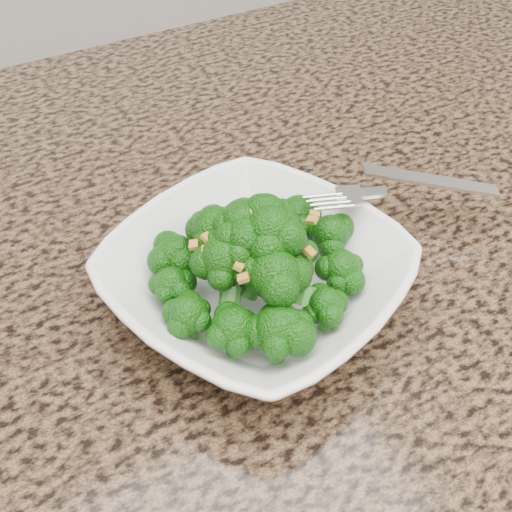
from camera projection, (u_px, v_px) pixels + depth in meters
granite_counter at (232, 371)px, 0.47m from camera, size 1.64×1.04×0.03m
bowl at (256, 279)px, 0.49m from camera, size 0.27×0.27×0.05m
broccoli_pile at (256, 222)px, 0.45m from camera, size 0.19×0.19×0.06m
garlic_topping at (256, 183)px, 0.42m from camera, size 0.11×0.11×0.01m
fork at (376, 191)px, 0.51m from camera, size 0.19×0.12×0.01m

